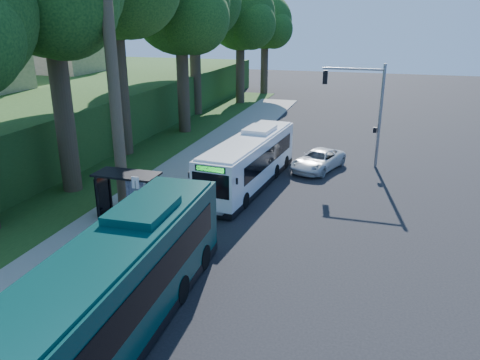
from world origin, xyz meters
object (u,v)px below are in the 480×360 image
(bus_shelter, at_px, (125,186))
(teal_bus, at_px, (119,284))
(white_bus, at_px, (250,160))
(pickup, at_px, (318,160))

(bus_shelter, relative_size, teal_bus, 0.25)
(white_bus, xyz_separation_m, teal_bus, (-0.19, -15.01, 0.21))
(white_bus, distance_m, pickup, 5.71)
(bus_shelter, bearing_deg, white_bus, 55.55)
(bus_shelter, xyz_separation_m, pickup, (8.30, 11.11, -1.13))
(white_bus, xyz_separation_m, pickup, (3.63, 4.31, -0.93))
(white_bus, bearing_deg, teal_bus, -85.31)
(bus_shelter, xyz_separation_m, teal_bus, (4.48, -8.21, 0.01))
(teal_bus, relative_size, pickup, 2.59)
(bus_shelter, distance_m, pickup, 13.91)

